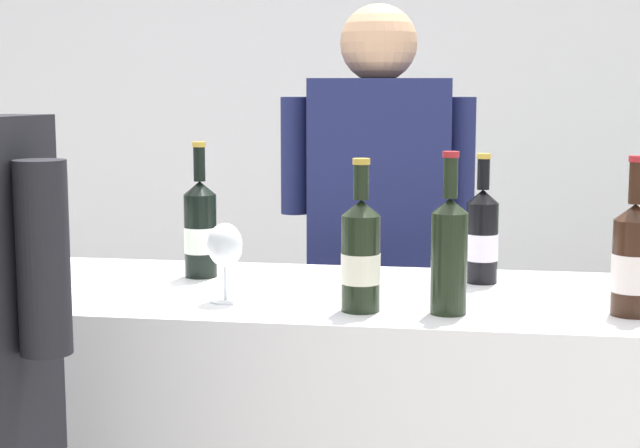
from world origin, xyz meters
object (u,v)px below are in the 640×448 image
at_px(wine_glass, 225,248).
at_px(wine_bottle_5, 200,229).
at_px(wine_bottle_7, 482,236).
at_px(wine_bottle_8, 10,220).
at_px(wine_bottle_0, 633,260).
at_px(wine_bottle_2, 44,242).
at_px(person_server, 376,303).
at_px(wine_bottle_1, 14,231).
at_px(wine_bottle_3, 361,255).
at_px(wine_bottle_6, 449,251).

bearing_deg(wine_glass, wine_bottle_5, 116.26).
bearing_deg(wine_bottle_7, wine_glass, -151.15).
relative_size(wine_bottle_7, wine_bottle_8, 0.87).
distance_m(wine_bottle_0, wine_bottle_2, 1.22).
bearing_deg(wine_bottle_7, wine_bottle_5, -177.00).
distance_m(wine_glass, person_server, 0.91).
relative_size(wine_bottle_1, wine_bottle_3, 1.11).
relative_size(wine_glass, person_server, 0.10).
height_order(wine_bottle_6, person_server, person_server).
bearing_deg(wine_bottle_8, wine_bottle_0, -10.13).
bearing_deg(person_server, wine_bottle_1, -136.97).
bearing_deg(wine_bottle_5, wine_bottle_0, -14.73).
relative_size(wine_bottle_6, wine_bottle_8, 0.94).
bearing_deg(wine_bottle_3, wine_bottle_7, 53.93).
xyz_separation_m(wine_bottle_2, wine_bottle_8, (-0.23, 0.30, 0.00)).
height_order(wine_bottle_1, wine_bottle_3, wine_bottle_1).
distance_m(wine_bottle_0, wine_bottle_8, 1.47).
bearing_deg(wine_bottle_1, wine_bottle_5, 20.69).
xyz_separation_m(wine_bottle_0, wine_bottle_3, (-0.54, -0.05, 0.00)).
height_order(wine_bottle_5, wine_bottle_6, wine_bottle_6).
relative_size(wine_bottle_2, wine_bottle_8, 0.99).
relative_size(wine_bottle_3, wine_bottle_8, 0.90).
xyz_separation_m(wine_bottle_1, wine_bottle_5, (0.40, 0.15, -0.01)).
bearing_deg(wine_bottle_6, wine_bottle_5, 153.62).
xyz_separation_m(wine_bottle_7, person_server, (-0.30, 0.53, -0.29)).
bearing_deg(person_server, wine_glass, -106.12).
bearing_deg(wine_bottle_7, wine_bottle_6, -101.43).
bearing_deg(wine_bottle_2, wine_glass, 5.03).
bearing_deg(wine_bottle_3, wine_bottle_8, 161.40).
distance_m(wine_bottle_5, person_server, 0.73).
relative_size(wine_bottle_0, person_server, 0.19).
relative_size(wine_bottle_1, person_server, 0.20).
bearing_deg(wine_bottle_5, person_server, 57.00).
bearing_deg(wine_bottle_1, wine_bottle_3, -10.24).
relative_size(wine_bottle_0, wine_bottle_3, 1.03).
bearing_deg(wine_bottle_5, wine_bottle_7, 3.00).
bearing_deg(wine_bottle_5, wine_bottle_8, 179.22).
xyz_separation_m(wine_bottle_1, person_server, (0.77, 0.71, -0.30)).
bearing_deg(wine_glass, wine_bottle_6, -4.38).
bearing_deg(wine_bottle_8, wine_bottle_6, -15.58).
distance_m(wine_bottle_6, wine_glass, 0.47).
distance_m(wine_bottle_2, person_server, 1.10).
xyz_separation_m(wine_bottle_0, wine_glass, (-0.83, -0.01, 0.00)).
height_order(wine_bottle_2, wine_bottle_3, wine_bottle_2).
bearing_deg(wine_bottle_2, wine_bottle_8, 127.25).
height_order(wine_bottle_1, wine_bottle_5, wine_bottle_1).
xyz_separation_m(wine_bottle_0, wine_bottle_1, (-1.36, 0.10, 0.01)).
height_order(wine_bottle_1, wine_bottle_2, wine_bottle_1).
height_order(wine_bottle_2, wine_bottle_8, wine_bottle_8).
bearing_deg(wine_bottle_6, person_server, 104.96).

